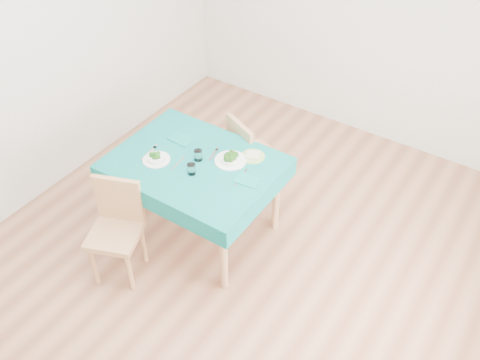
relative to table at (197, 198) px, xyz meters
The scene contains 16 objects.
room_shell 1.08m from the table, ahead, with size 4.02×4.52×2.73m.
table is the anchor object (origin of this frame).
chair_near 0.76m from the table, 108.10° to the right, with size 0.37×0.41×0.94m, color #B17F53.
chair_far 0.70m from the table, 78.13° to the left, with size 0.37×0.41×0.93m, color #B17F53.
bowl_near 0.51m from the table, 150.78° to the right, with size 0.22×0.22×0.07m, color white, non-canonical shape.
bowl_far 0.51m from the table, 36.27° to the left, with size 0.25×0.25×0.08m, color white, non-canonical shape.
fork_near 0.54m from the table, 163.47° to the right, with size 0.03×0.20×0.00m, color silver.
knife_near 0.40m from the table, 139.09° to the right, with size 0.01×0.19×0.00m, color silver.
fork_far 0.42m from the table, 66.44° to the left, with size 0.02×0.17×0.00m, color silver.
knife_far 0.56m from the table, ahead, with size 0.02×0.22×0.00m, color silver.
napkin_near 0.50m from the table, 146.83° to the left, with size 0.20×0.14×0.01m, color #0D6F69.
napkin_far 0.61m from the table, ahead, with size 0.18×0.13×0.01m, color #0D6F69.
tumbler_center 0.43m from the table, 80.75° to the left, with size 0.07×0.07×0.09m, color white.
tumbler_side 0.44m from the table, 60.93° to the right, with size 0.07×0.07×0.09m, color white.
side_plate 0.60m from the table, 41.89° to the left, with size 0.19×0.19×0.01m, color #8DBE5C.
bread_slice 0.61m from the table, 41.89° to the left, with size 0.11×0.11×0.02m, color beige.
Camera 1 is at (1.63, -2.45, 3.40)m, focal length 40.00 mm.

